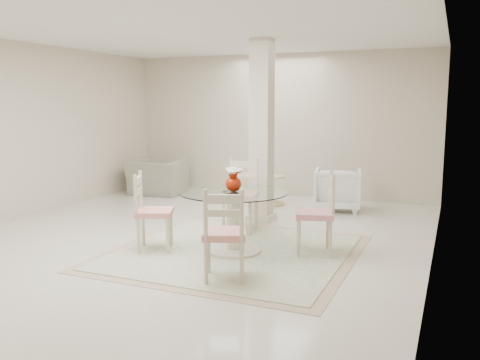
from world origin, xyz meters
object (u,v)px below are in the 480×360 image
at_px(armchair_white, 338,189).
at_px(dining_chair_south, 224,228).
at_px(dining_chair_west, 149,206).
at_px(recliner_taupe, 157,177).
at_px(dining_table, 233,222).
at_px(column, 262,132).
at_px(red_vase, 233,180).
at_px(side_table, 271,191).
at_px(dining_chair_north, 241,189).
at_px(dining_chair_east, 320,207).

bearing_deg(armchair_white, dining_chair_south, 75.25).
height_order(dining_chair_west, recliner_taupe, dining_chair_west).
bearing_deg(armchair_white, dining_table, 67.71).
height_order(column, dining_table, column).
bearing_deg(red_vase, dining_chair_south, -71.42).
bearing_deg(side_table, dining_chair_south, -77.13).
distance_m(dining_table, dining_chair_south, 1.03).
bearing_deg(dining_chair_north, side_table, 89.79).
bearing_deg(armchair_white, recliner_taupe, -12.25).
bearing_deg(dining_chair_south, armchair_white, -116.85).
height_order(dining_chair_south, armchair_white, dining_chair_south).
xyz_separation_m(dining_chair_south, side_table, (-0.88, 3.87, -0.32)).
xyz_separation_m(recliner_taupe, armchair_white, (3.59, -0.10, 0.01)).
xyz_separation_m(dining_table, red_vase, (0.00, -0.00, 0.51)).
bearing_deg(column, side_table, 102.51).
relative_size(dining_chair_west, dining_chair_south, 0.99).
distance_m(dining_chair_north, armchair_white, 2.18).
distance_m(dining_chair_west, side_table, 3.27).
xyz_separation_m(dining_table, dining_chair_east, (0.97, 0.32, 0.19)).
bearing_deg(dining_chair_east, dining_chair_south, -43.88).
bearing_deg(column, dining_chair_north, -90.90).
bearing_deg(dining_chair_west, red_vase, -95.60).
bearing_deg(side_table, dining_chair_west, -97.14).
xyz_separation_m(dining_chair_west, dining_chair_south, (1.29, -0.64, 0.00)).
relative_size(dining_table, side_table, 2.50).
bearing_deg(dining_table, dining_chair_east, 18.25).
height_order(red_vase, dining_chair_north, dining_chair_north).
height_order(dining_chair_north, dining_chair_south, dining_chair_north).
bearing_deg(column, dining_chair_west, -108.05).
relative_size(red_vase, dining_chair_north, 0.25).
distance_m(dining_chair_south, recliner_taupe, 5.20).
relative_size(dining_chair_south, side_table, 2.06).
xyz_separation_m(column, dining_chair_north, (-0.01, -0.75, -0.76)).
relative_size(red_vase, side_table, 0.56).
height_order(dining_chair_north, armchair_white, dining_chair_north).
height_order(red_vase, dining_chair_west, dining_chair_west).
height_order(dining_chair_north, recliner_taupe, dining_chair_north).
relative_size(column, dining_table, 2.11).
xyz_separation_m(dining_chair_east, side_table, (-1.53, 2.59, -0.33)).
bearing_deg(recliner_taupe, armchair_white, 172.53).
bearing_deg(armchair_white, dining_chair_north, 54.40).
relative_size(dining_chair_south, recliner_taupe, 1.02).
relative_size(red_vase, dining_chair_south, 0.27).
distance_m(dining_chair_north, dining_chair_south, 2.04).
height_order(dining_table, dining_chair_north, dining_chair_north).
distance_m(dining_table, side_table, 2.96).
height_order(dining_chair_east, recliner_taupe, dining_chair_east).
bearing_deg(dining_table, side_table, 100.90).
distance_m(dining_chair_east, side_table, 3.02).
bearing_deg(column, recliner_taupe, 153.83).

